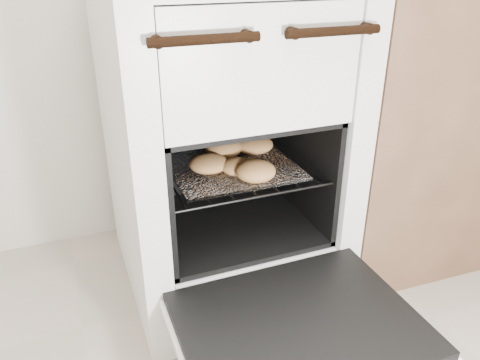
{
  "coord_description": "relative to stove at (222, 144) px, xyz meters",
  "views": [
    {
      "loc": [
        -0.28,
        -0.12,
        1.0
      ],
      "look_at": [
        0.15,
        0.99,
        0.42
      ],
      "focal_mm": 35.0,
      "sensor_mm": 36.0,
      "label": 1
    }
  ],
  "objects": [
    {
      "name": "stove",
      "position": [
        0.0,
        0.0,
        0.0
      ],
      "size": [
        0.63,
        0.71,
        0.97
      ],
      "color": "silver",
      "rests_on": "ground"
    },
    {
      "name": "oven_door",
      "position": [
        0.0,
        -0.54,
        -0.26
      ],
      "size": [
        0.57,
        0.44,
        0.04
      ],
      "color": "black",
      "rests_on": "stove"
    },
    {
      "name": "oven_rack",
      "position": [
        0.0,
        -0.07,
        -0.04
      ],
      "size": [
        0.46,
        0.44,
        0.01
      ],
      "color": "black",
      "rests_on": "stove"
    },
    {
      "name": "foil_sheet",
      "position": [
        0.0,
        -0.09,
        -0.04
      ],
      "size": [
        0.36,
        0.32,
        0.01
      ],
      "primitive_type": "cube",
      "color": "white",
      "rests_on": "oven_rack"
    },
    {
      "name": "baked_rolls",
      "position": [
        0.01,
        -0.09,
        -0.01
      ],
      "size": [
        0.32,
        0.32,
        0.05
      ],
      "color": "tan",
      "rests_on": "foil_sheet"
    },
    {
      "name": "counter",
      "position": [
        0.81,
        -0.01,
        -0.01
      ],
      "size": [
        0.95,
        0.65,
        0.93
      ],
      "primitive_type": "cube",
      "rotation": [
        0.0,
        0.0,
        -0.03
      ],
      "color": "brown",
      "rests_on": "ground"
    }
  ]
}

